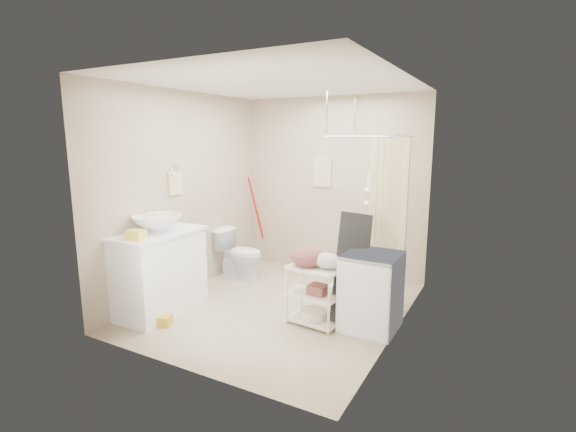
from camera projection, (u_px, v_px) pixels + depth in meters
name	position (u px, v px, depth m)	size (l,w,h in m)	color
floor	(279.00, 307.00, 5.03)	(3.20, 3.20, 0.00)	tan
ceiling	(278.00, 83.00, 4.56)	(2.80, 3.20, 0.04)	silver
wall_back	(332.00, 186.00, 6.18)	(2.80, 0.04, 2.60)	#B8A68F
wall_front	(182.00, 225.00, 3.41)	(2.80, 0.04, 2.60)	#B8A68F
wall_left	(186.00, 193.00, 5.45)	(0.04, 3.20, 2.60)	#B8A68F
wall_right	(401.00, 210.00, 4.14)	(0.04, 3.20, 2.60)	#B8A68F
vanity	(159.00, 272.00, 4.83)	(0.61, 1.08, 0.95)	white
sink	(157.00, 224.00, 4.72)	(0.56, 0.56, 0.19)	white
counter_basket	(136.00, 235.00, 4.39)	(0.18, 0.14, 0.10)	yellow
floor_basket	(162.00, 318.00, 4.53)	(0.29, 0.22, 0.15)	gold
toilet	(240.00, 253.00, 6.05)	(0.40, 0.70, 0.71)	white
mop	(256.00, 219.00, 6.85)	(0.13, 0.13, 1.38)	#B30F04
potted_plant_a	(329.00, 263.00, 6.25)	(0.16, 0.11, 0.31)	brown
potted_plant_b	(341.00, 264.00, 6.16)	(0.19, 0.15, 0.35)	brown
hanging_towel	(322.00, 173.00, 6.19)	(0.28, 0.03, 0.42)	beige
towel_ring	(175.00, 181.00, 5.24)	(0.04, 0.22, 0.34)	beige
tp_holder	(192.00, 235.00, 5.58)	(0.08, 0.12, 0.14)	white
shower	(376.00, 214.00, 5.35)	(1.10, 1.10, 2.10)	white
shampoo_bottle_a	(371.00, 178.00, 5.79)	(0.10, 0.10, 0.26)	white
shampoo_bottle_b	(380.00, 182.00, 5.75)	(0.07, 0.08, 0.16)	#3B58AF
washing_machine	(371.00, 291.00, 4.41)	(0.56, 0.58, 0.82)	white
laundry_rack	(314.00, 290.00, 4.50)	(0.56, 0.33, 0.78)	silver
ironing_board	(351.00, 267.00, 4.52)	(0.35, 0.10, 1.25)	black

